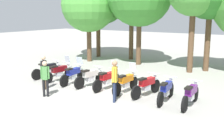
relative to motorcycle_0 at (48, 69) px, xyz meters
The scene contains 14 objects.
ground_plane 4.33m from the motorcycle_0, ahead, with size 80.00×80.00×0.00m, color #9E9B93.
motorcycle_0 is the anchor object (origin of this frame).
motorcycle_1 1.09m from the motorcycle_0, 10.41° to the right, with size 0.62×2.19×1.37m.
motorcycle_2 2.15m from the motorcycle_0, ahead, with size 0.62×2.19×1.37m.
motorcycle_3 3.22m from the motorcycle_0, ahead, with size 0.63×2.19×0.99m.
motorcycle_4 4.30m from the motorcycle_0, ahead, with size 0.62×2.19×1.37m.
motorcycle_5 5.37m from the motorcycle_0, ahead, with size 0.62×2.19×1.37m.
motorcycle_6 6.45m from the motorcycle_0, ahead, with size 0.67×2.18×0.99m.
motorcycle_7 7.52m from the motorcycle_0, ahead, with size 0.62×2.19×0.99m.
motorcycle_8 8.60m from the motorcycle_0, ahead, with size 0.62×2.19×0.99m.
person_0 2.72m from the motorcycle_0, 47.79° to the right, with size 0.25×0.41×1.72m.
person_1 5.98m from the motorcycle_0, 16.16° to the right, with size 0.30×0.40×1.80m.
person_2 3.86m from the motorcycle_0, 45.40° to the right, with size 0.37×0.30×1.63m.
tree_1 7.14m from the motorcycle_0, 104.93° to the left, with size 4.14×4.14×6.41m.
Camera 1 is at (7.66, -10.97, 3.73)m, focal length 44.68 mm.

